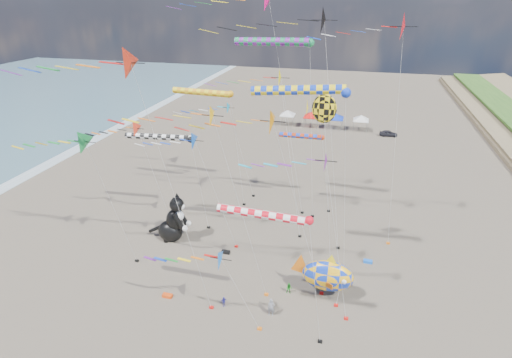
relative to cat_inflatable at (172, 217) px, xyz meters
The scene contains 30 objects.
ground 17.90m from the cat_inflatable, 53.04° to the right, with size 260.00×260.00×0.00m, color brown.
delta_kite_0 25.09m from the cat_inflatable, 11.00° to the left, with size 13.73×2.63×24.64m.
delta_kite_1 14.68m from the cat_inflatable, 48.54° to the right, with size 8.77×1.92×8.06m.
delta_kite_2 17.67m from the cat_inflatable, 23.99° to the left, with size 11.51×2.16×18.84m.
delta_kite_4 15.74m from the cat_inflatable, 79.24° to the left, with size 9.39×1.71×13.39m.
delta_kite_5 10.20m from the cat_inflatable, 165.02° to the left, with size 8.13×1.82×13.81m.
delta_kite_6 9.52m from the cat_inflatable, ahead, with size 9.72×2.19×13.05m.
delta_kite_7 18.98m from the cat_inflatable, 21.58° to the right, with size 11.66×2.27×17.67m.
delta_kite_8 29.18m from the cat_inflatable, 13.85° to the left, with size 10.50×2.76×24.16m.
delta_kite_9 20.49m from the cat_inflatable, 71.33° to the right, with size 14.24×2.46×22.42m.
delta_kite_10 21.02m from the cat_inflatable, 25.43° to the right, with size 8.84×1.79×15.36m.
delta_kite_11 12.40m from the cat_inflatable, 135.77° to the right, with size 9.97×2.45×14.65m.
delta_kite_12 16.67m from the cat_inflatable, 41.99° to the right, with size 12.47×2.00×17.90m.
windsock_0 18.91m from the cat_inflatable, 38.91° to the right, with size 8.36×0.66×11.45m.
windsock_1 20.90m from the cat_inflatable, ahead, with size 9.48×0.83×18.60m.
windsock_2 15.31m from the cat_inflatable, 85.48° to the left, with size 8.96×0.80×15.07m.
windsock_3 18.08m from the cat_inflatable, 40.36° to the left, with size 6.90×0.65×10.21m.
windsock_4 8.92m from the cat_inflatable, 121.60° to the left, with size 9.37×0.70×11.36m.
windsock_5 22.09m from the cat_inflatable, 43.46° to the left, with size 9.90×0.92×21.19m.
angelfish_kite 20.40m from the cat_inflatable, ahead, with size 3.74×3.02×17.44m.
cat_inflatable is the anchor object (origin of this frame).
fish_inflatable 18.39m from the cat_inflatable, 16.55° to the right, with size 6.24×3.00×4.77m.
person_adult 16.04m from the cat_inflatable, 33.41° to the right, with size 0.63×0.41×1.72m, color gray.
child_green 15.54m from the cat_inflatable, 21.44° to the right, with size 0.55×0.43×1.13m, color #1C8E22.
child_blue 12.73m from the cat_inflatable, 44.27° to the right, with size 0.59×0.25×1.01m, color #2D2B9F.
kite_bag_0 9.98m from the cat_inflatable, 68.36° to the right, with size 0.90×0.44×0.30m, color #E44310.
kite_bag_2 7.20m from the cat_inflatable, ahead, with size 0.90×0.44×0.30m, color black.
kite_bag_3 21.61m from the cat_inflatable, ahead, with size 0.90×0.44×0.30m, color blue.
tent_row 47.46m from the cat_inflatable, 75.20° to the left, with size 19.20×4.20×3.80m.
parked_car 50.60m from the cat_inflatable, 60.24° to the left, with size 1.37×3.41×1.16m, color #26262D.
Camera 1 is at (8.04, -20.58, 25.40)m, focal length 28.00 mm.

